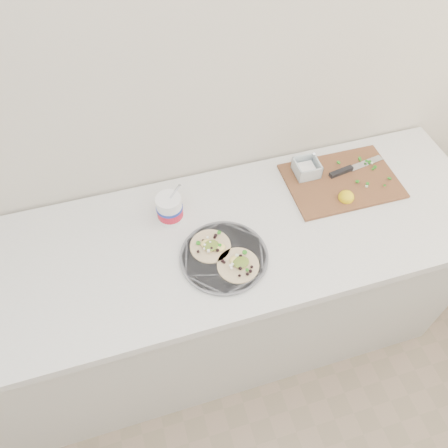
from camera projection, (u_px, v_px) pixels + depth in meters
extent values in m
cube|color=beige|center=(137.00, 102.00, 1.41)|extent=(3.50, 0.05, 2.60)
cube|color=beige|center=(179.00, 306.00, 1.92)|extent=(2.40, 0.62, 0.86)
cube|color=silver|center=(170.00, 253.00, 1.56)|extent=(2.44, 0.66, 0.04)
cylinder|color=#5A5C62|center=(224.00, 257.00, 1.51)|extent=(0.29, 0.29, 0.01)
cylinder|color=#5A5C62|center=(224.00, 256.00, 1.51)|extent=(0.31, 0.31, 0.00)
cylinder|color=white|center=(170.00, 209.00, 1.58)|extent=(0.09, 0.09, 0.11)
cylinder|color=red|center=(170.00, 211.00, 1.59)|extent=(0.10, 0.10, 0.04)
cylinder|color=#192D99|center=(169.00, 207.00, 1.57)|extent=(0.10, 0.10, 0.01)
cube|color=brown|center=(341.00, 181.00, 1.74)|extent=(0.44, 0.31, 0.01)
cube|color=white|center=(306.00, 169.00, 1.74)|extent=(0.06, 0.06, 0.03)
ellipsoid|color=yellow|center=(347.00, 196.00, 1.66)|extent=(0.06, 0.06, 0.05)
cube|color=silver|center=(365.00, 163.00, 1.79)|extent=(0.16, 0.06, 0.00)
cube|color=black|center=(341.00, 172.00, 1.75)|extent=(0.11, 0.04, 0.02)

